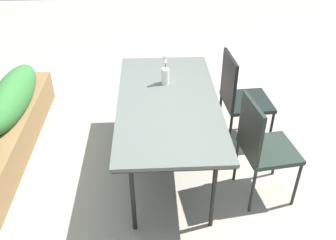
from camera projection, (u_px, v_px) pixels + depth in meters
The scene contains 5 objects.
ground_plane at pixel (173, 164), 3.70m from camera, with size 12.00×12.00×0.00m, color gray.
dining_table at pixel (168, 104), 3.27m from camera, with size 1.82×0.91×0.77m.
chair_near_left at pixel (262, 144), 3.05m from camera, with size 0.50×0.50×0.98m.
chair_near_right at pixel (240, 95), 3.73m from camera, with size 0.50×0.50×1.00m.
flower_vase at pixel (165, 73), 3.44m from camera, with size 0.08×0.08×0.31m.
Camera 1 is at (-2.81, 0.20, 2.44)m, focal length 38.76 mm.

